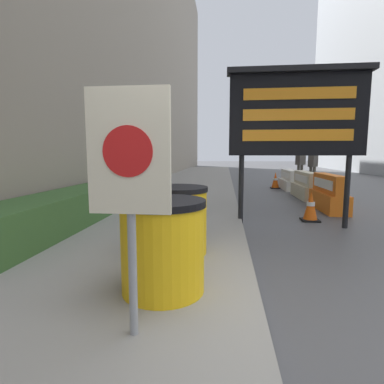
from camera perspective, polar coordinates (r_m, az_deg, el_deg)
name	(u,v)px	position (r m, az deg, el deg)	size (l,w,h in m)	color
ground_plane	(264,328)	(2.76, 13.61, -23.84)	(120.00, 120.00, 0.00)	#474749
sidewalk_left	(48,307)	(3.12, -25.81, -19.13)	(3.78, 56.00, 0.14)	gray
hedge_strip	(104,196)	(7.36, -16.48, -0.74)	(0.90, 7.89, 0.60)	#335628
barrel_drum_foreground	(163,245)	(2.84, -5.57, -10.10)	(0.80, 0.80, 0.87)	yellow
barrel_drum_middle	(177,220)	(3.90, -2.91, -5.30)	(0.80, 0.80, 0.87)	yellow
warning_sign	(129,171)	(2.04, -11.86, 4.01)	(0.56, 0.08, 1.71)	gray
message_board	(296,114)	(6.15, 19.26, 13.90)	(2.63, 0.36, 3.00)	black
jersey_barrier_orange_near	(329,194)	(8.36, 24.58, -0.43)	(0.50, 1.75, 0.91)	orange
jersey_barrier_cream	(306,186)	(10.43, 20.87, 0.99)	(0.55, 1.94, 0.85)	beige
jersey_barrier_white	(290,181)	(12.78, 18.16, 2.03)	(0.63, 1.87, 0.79)	silver
traffic_cone_near	(275,181)	(12.93, 15.60, 2.11)	(0.38, 0.38, 0.68)	black
traffic_cone_mid	(311,207)	(6.85, 21.67, -2.58)	(0.36, 0.36, 0.64)	black
traffic_light_near_curb	(243,132)	(15.89, 9.68, 11.17)	(0.28, 0.44, 3.49)	#2D2D30
pedestrian_worker	(313,163)	(15.05, 22.04, 5.19)	(0.51, 0.52, 1.74)	#514C42
pedestrian_passerby	(300,161)	(16.67, 19.96, 5.57)	(0.55, 0.52, 1.81)	#514C42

